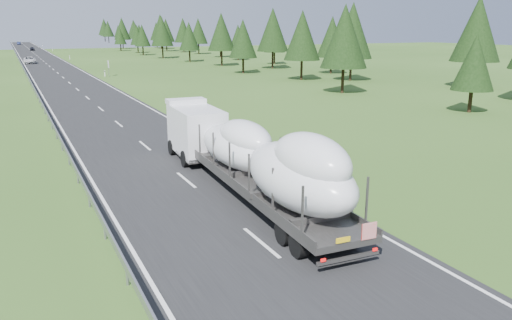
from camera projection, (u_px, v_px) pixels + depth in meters
name	position (u px, v px, depth m)	size (l,w,h in m)	color
road_surface	(53.00, 69.00, 98.00)	(10.00, 400.00, 0.02)	black
guardrail	(23.00, 67.00, 95.54)	(0.10, 400.00, 0.76)	slate
marker_posts	(60.00, 53.00, 148.31)	(0.13, 350.08, 1.00)	silver
highway_sign	(108.00, 65.00, 83.28)	(0.08, 0.90, 2.60)	slate
tree_line_right	(207.00, 31.00, 131.28)	(27.39, 342.17, 12.65)	black
boat_truck	(250.00, 153.00, 23.93)	(3.38, 19.09, 4.19)	white
distant_van	(30.00, 60.00, 112.76)	(2.54, 5.50, 1.53)	silver
distant_car_dark	(32.00, 49.00, 174.47)	(1.53, 3.80, 1.30)	black
distant_car_blue	(19.00, 43.00, 232.12)	(1.45, 4.16, 1.37)	#171E40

